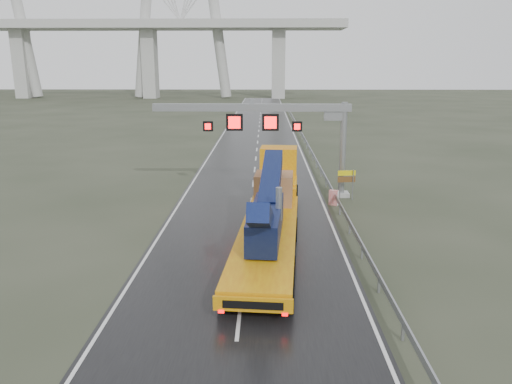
{
  "coord_description": "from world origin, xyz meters",
  "views": [
    {
      "loc": [
        1.01,
        -19.55,
        9.79
      ],
      "look_at": [
        0.53,
        6.51,
        3.2
      ],
      "focal_mm": 35.0,
      "sensor_mm": 36.0,
      "label": 1
    }
  ],
  "objects_px": {
    "sign_gantry": "(280,124)",
    "exit_sign_pair": "(347,179)",
    "heavy_haul_truck": "(272,200)",
    "striped_barrier": "(334,198)"
  },
  "relations": [
    {
      "from": "sign_gantry",
      "to": "heavy_haul_truck",
      "type": "xyz_separation_m",
      "value": [
        -0.63,
        -8.18,
        -3.75
      ]
    },
    {
      "from": "heavy_haul_truck",
      "to": "exit_sign_pair",
      "type": "xyz_separation_m",
      "value": [
        5.63,
        7.05,
        -0.24
      ]
    },
    {
      "from": "sign_gantry",
      "to": "exit_sign_pair",
      "type": "bearing_deg",
      "value": -12.74
    },
    {
      "from": "heavy_haul_truck",
      "to": "exit_sign_pair",
      "type": "height_order",
      "value": "heavy_haul_truck"
    },
    {
      "from": "striped_barrier",
      "to": "exit_sign_pair",
      "type": "bearing_deg",
      "value": 76.43
    },
    {
      "from": "sign_gantry",
      "to": "exit_sign_pair",
      "type": "relative_size",
      "value": 6.44
    },
    {
      "from": "heavy_haul_truck",
      "to": "sign_gantry",
      "type": "bearing_deg",
      "value": 89.91
    },
    {
      "from": "exit_sign_pair",
      "to": "heavy_haul_truck",
      "type": "bearing_deg",
      "value": -136.81
    },
    {
      "from": "sign_gantry",
      "to": "striped_barrier",
      "type": "height_order",
      "value": "sign_gantry"
    },
    {
      "from": "heavy_haul_truck",
      "to": "exit_sign_pair",
      "type": "bearing_deg",
      "value": 55.73
    }
  ]
}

